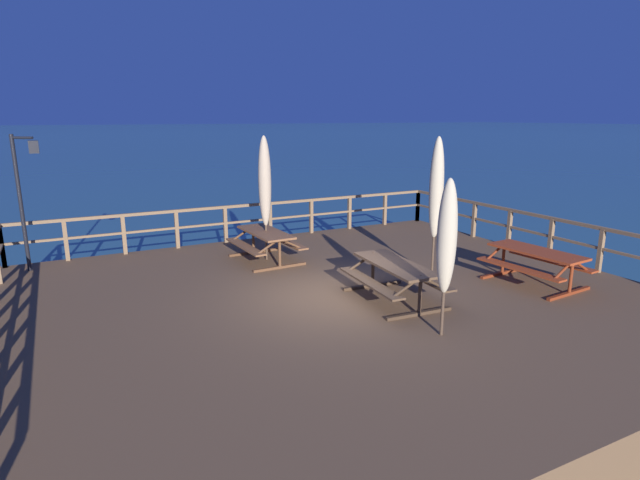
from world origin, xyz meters
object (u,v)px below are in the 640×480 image
object	(u,v)px
picnic_table_mid_centre	(266,239)
patio_umbrella_short_mid	(436,189)
picnic_table_back_left	(536,259)
patio_umbrella_tall_mid_right	(447,238)
picnic_table_front_right	(395,273)
patio_umbrella_tall_back_left	(265,182)
lamp_post_hooked	(25,183)

from	to	relation	value
picnic_table_mid_centre	patio_umbrella_short_mid	world-z (taller)	patio_umbrella_short_mid
picnic_table_back_left	patio_umbrella_tall_mid_right	distance (m)	3.94
picnic_table_front_right	patio_umbrella_tall_mid_right	distance (m)	2.10
picnic_table_front_right	patio_umbrella_tall_back_left	world-z (taller)	patio_umbrella_tall_back_left
picnic_table_back_left	patio_umbrella_short_mid	bearing A→B (deg)	135.79
picnic_table_front_right	patio_umbrella_short_mid	size ratio (longest dim) A/B	0.70
picnic_table_front_right	lamp_post_hooked	size ratio (longest dim) A/B	0.69
patio_umbrella_tall_back_left	lamp_post_hooked	world-z (taller)	lamp_post_hooked
picnic_table_front_right	patio_umbrella_short_mid	xyz separation A→B (m)	(1.74, 0.95, 1.45)
patio_umbrella_tall_mid_right	lamp_post_hooked	xyz separation A→B (m)	(-6.14, 7.27, 0.43)
patio_umbrella_tall_back_left	lamp_post_hooked	bearing A→B (deg)	163.35
patio_umbrella_tall_mid_right	picnic_table_back_left	bearing A→B (deg)	18.15
picnic_table_mid_centre	patio_umbrella_tall_back_left	distance (m)	1.44
picnic_table_front_right	lamp_post_hooked	bearing A→B (deg)	139.34
lamp_post_hooked	picnic_table_back_left	bearing A→B (deg)	-32.05
picnic_table_back_left	patio_umbrella_tall_mid_right	bearing A→B (deg)	-161.85
picnic_table_front_right	patio_umbrella_tall_back_left	size ratio (longest dim) A/B	0.71
patio_umbrella_tall_mid_right	lamp_post_hooked	distance (m)	9.53
picnic_table_mid_centre	patio_umbrella_tall_back_left	xyz separation A→B (m)	(0.05, 0.08, 1.44)
picnic_table_mid_centre	picnic_table_back_left	bearing A→B (deg)	-44.44
picnic_table_front_right	picnic_table_mid_centre	xyz separation A→B (m)	(-1.23, 3.87, -0.00)
patio_umbrella_short_mid	picnic_table_front_right	bearing A→B (deg)	-151.31
picnic_table_back_left	lamp_post_hooked	bearing A→B (deg)	147.95
patio_umbrella_short_mid	patio_umbrella_tall_back_left	world-z (taller)	patio_umbrella_short_mid
patio_umbrella_short_mid	lamp_post_hooked	size ratio (longest dim) A/B	0.99
picnic_table_mid_centre	lamp_post_hooked	world-z (taller)	lamp_post_hooked
picnic_table_front_right	lamp_post_hooked	xyz separation A→B (m)	(-6.42, 5.52, 1.55)
picnic_table_mid_centre	patio_umbrella_tall_mid_right	distance (m)	5.82
picnic_table_front_right	picnic_table_back_left	xyz separation A→B (m)	(3.31, -0.58, -0.00)
picnic_table_mid_centre	patio_umbrella_short_mid	bearing A→B (deg)	-44.56
lamp_post_hooked	picnic_table_front_right	bearing A→B (deg)	-40.66
picnic_table_mid_centre	patio_umbrella_tall_mid_right	xyz separation A→B (m)	(0.95, -5.63, 1.13)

